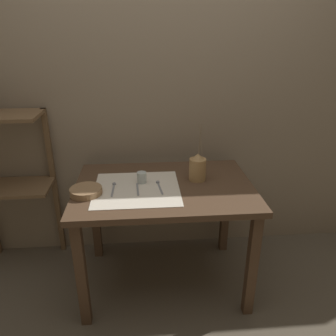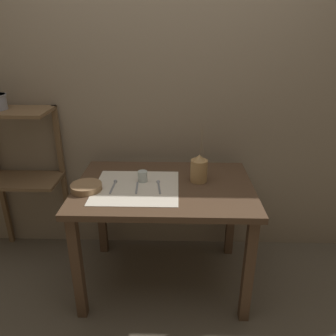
{
  "view_description": "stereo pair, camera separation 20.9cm",
  "coord_description": "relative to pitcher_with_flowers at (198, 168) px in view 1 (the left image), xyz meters",
  "views": [
    {
      "loc": [
        -0.13,
        -1.92,
        1.72
      ],
      "look_at": [
        0.03,
        0.0,
        0.9
      ],
      "focal_mm": 35.0,
      "sensor_mm": 36.0,
      "label": 1
    },
    {
      "loc": [
        0.08,
        -1.92,
        1.72
      ],
      "look_at": [
        0.03,
        0.0,
        0.9
      ],
      "focal_mm": 35.0,
      "sensor_mm": 36.0,
      "label": 2
    }
  ],
  "objects": [
    {
      "name": "ground_plane",
      "position": [
        -0.23,
        -0.06,
        -0.87
      ],
      "size": [
        12.0,
        12.0,
        0.0
      ],
      "primitive_type": "plane",
      "color": "brown"
    },
    {
      "name": "stone_wall_back",
      "position": [
        -0.23,
        0.45,
        0.33
      ],
      "size": [
        7.0,
        0.06,
        2.4
      ],
      "color": "gray",
      "rests_on": "ground_plane"
    },
    {
      "name": "wooden_table",
      "position": [
        -0.23,
        -0.06,
        -0.19
      ],
      "size": [
        1.16,
        0.8,
        0.78
      ],
      "color": "#4C3523",
      "rests_on": "ground_plane"
    },
    {
      "name": "wooden_shelf_unit",
      "position": [
        -1.32,
        0.27,
        -0.03
      ],
      "size": [
        0.57,
        0.33,
        1.2
      ],
      "color": "brown",
      "rests_on": "ground_plane"
    },
    {
      "name": "linen_cloth",
      "position": [
        -0.41,
        -0.11,
        -0.09
      ],
      "size": [
        0.54,
        0.51,
        0.0
      ],
      "color": "beige",
      "rests_on": "wooden_table"
    },
    {
      "name": "pitcher_with_flowers",
      "position": [
        0.0,
        0.0,
        0.0
      ],
      "size": [
        0.11,
        0.11,
        0.39
      ],
      "color": "#A87F4C",
      "rests_on": "wooden_table"
    },
    {
      "name": "wooden_bowl",
      "position": [
        -0.72,
        -0.15,
        -0.07
      ],
      "size": [
        0.2,
        0.2,
        0.04
      ],
      "color": "#8E6B47",
      "rests_on": "wooden_table"
    },
    {
      "name": "glass_tumbler_near",
      "position": [
        -0.37,
        -0.02,
        -0.05
      ],
      "size": [
        0.06,
        0.06,
        0.07
      ],
      "color": "#B7C1BC",
      "rests_on": "wooden_table"
    },
    {
      "name": "spoon_inner",
      "position": [
        -0.55,
        -0.07,
        -0.08
      ],
      "size": [
        0.02,
        0.18,
        0.02
      ],
      "color": "gray",
      "rests_on": "wooden_table"
    },
    {
      "name": "knife_center",
      "position": [
        -0.4,
        -0.12,
        -0.08
      ],
      "size": [
        0.02,
        0.17,
        0.0
      ],
      "color": "gray",
      "rests_on": "wooden_table"
    },
    {
      "name": "spoon_outer",
      "position": [
        -0.26,
        -0.07,
        -0.08
      ],
      "size": [
        0.04,
        0.18,
        0.02
      ],
      "color": "gray",
      "rests_on": "wooden_table"
    }
  ]
}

